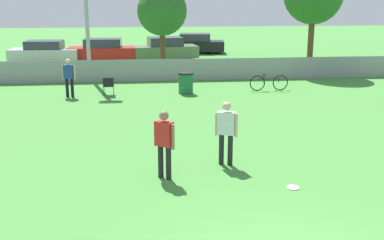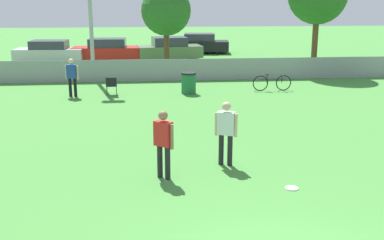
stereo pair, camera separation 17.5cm
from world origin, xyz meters
name	(u,v)px [view 1 (the left image)]	position (x,y,z in m)	size (l,w,h in m)	color
fence_backline	(184,70)	(0.00, 18.00, 0.55)	(24.11, 0.07, 1.21)	gray
tree_near_pole	(162,11)	(-0.88, 21.83, 3.34)	(2.83, 2.83, 4.77)	brown
player_receiver_white	(226,129)	(-0.10, 5.41, 0.96)	(0.55, 0.37, 1.65)	black
player_thrower_red	(164,140)	(-1.71, 4.63, 0.96)	(0.47, 0.45, 1.65)	black
spectator_in_blue	(69,75)	(-5.22, 14.49, 0.94)	(0.56, 0.30, 1.63)	black
frisbee_disc	(293,187)	(1.13, 3.71, 0.01)	(0.30, 0.30, 0.03)	white
folding_chair_sideline	(108,85)	(-3.59, 14.60, 0.46)	(0.48, 0.48, 0.79)	#333338
bicycle_sideline	(269,83)	(3.58, 14.92, 0.37)	(1.78, 0.44, 0.76)	black
trash_bin	(186,83)	(-0.23, 14.68, 0.47)	(0.67, 0.67, 0.94)	#1E6638
parked_car_silver	(45,52)	(-8.23, 25.53, 0.69)	(4.41, 2.06, 1.41)	black
parked_car_red	(103,50)	(-4.57, 25.83, 0.71)	(4.60, 1.90, 1.47)	black
parked_car_olive	(165,49)	(-0.52, 25.91, 0.73)	(4.40, 2.41, 1.53)	black
parked_car_dark	(195,44)	(1.90, 29.68, 0.69)	(4.46, 2.28, 1.45)	black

